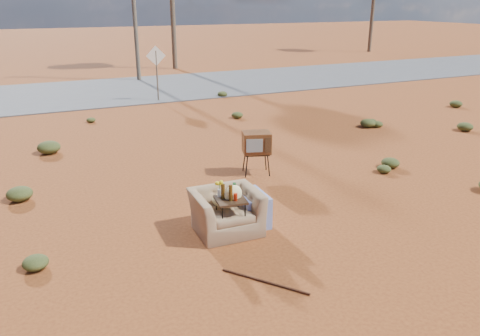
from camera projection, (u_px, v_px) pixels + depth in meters
name	position (u px, v px, depth m)	size (l,w,h in m)	color
ground	(259.00, 235.00, 8.14)	(140.00, 140.00, 0.00)	#954A1D
highway	(108.00, 91.00, 20.96)	(140.00, 7.00, 0.04)	#565659
armchair	(231.00, 205.00, 8.19)	(1.37, 0.86, 1.00)	#92714F
tv_unit	(256.00, 143.00, 10.78)	(0.75, 0.67, 1.01)	black
side_table	(228.00, 197.00, 7.88)	(0.55, 0.55, 0.99)	#352013
rusty_bar	(265.00, 281.00, 6.77)	(0.04, 0.04, 1.38)	#532916
road_sign	(156.00, 64.00, 18.48)	(0.78, 0.06, 2.19)	brown
scrub_patch	(149.00, 160.00, 11.54)	(17.49, 8.07, 0.33)	#474E22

